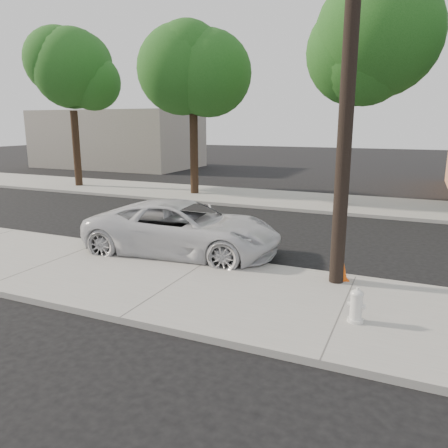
{
  "coord_description": "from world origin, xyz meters",
  "views": [
    {
      "loc": [
        5.17,
        -13.04,
        3.94
      ],
      "look_at": [
        0.05,
        -1.46,
        1.0
      ],
      "focal_mm": 35.0,
      "sensor_mm": 36.0,
      "label": 1
    }
  ],
  "objects_px": {
    "police_cruiser": "(183,228)",
    "traffic_cone": "(342,267)",
    "fire_hydrant": "(356,306)",
    "utility_pole": "(348,88)"
  },
  "relations": [
    {
      "from": "police_cruiser",
      "to": "fire_hydrant",
      "type": "height_order",
      "value": "police_cruiser"
    },
    {
      "from": "fire_hydrant",
      "to": "utility_pole",
      "type": "bearing_deg",
      "value": 114.77
    },
    {
      "from": "utility_pole",
      "to": "fire_hydrant",
      "type": "distance_m",
      "value": 4.77
    },
    {
      "from": "utility_pole",
      "to": "police_cruiser",
      "type": "height_order",
      "value": "utility_pole"
    },
    {
      "from": "utility_pole",
      "to": "traffic_cone",
      "type": "distance_m",
      "value": 4.24
    },
    {
      "from": "police_cruiser",
      "to": "utility_pole",
      "type": "bearing_deg",
      "value": -106.17
    },
    {
      "from": "police_cruiser",
      "to": "fire_hydrant",
      "type": "xyz_separation_m",
      "value": [
        5.47,
        -2.99,
        -0.35
      ]
    },
    {
      "from": "utility_pole",
      "to": "traffic_cone",
      "type": "xyz_separation_m",
      "value": [
        0.09,
        0.2,
        -4.24
      ]
    },
    {
      "from": "police_cruiser",
      "to": "traffic_cone",
      "type": "distance_m",
      "value": 4.9
    },
    {
      "from": "fire_hydrant",
      "to": "traffic_cone",
      "type": "relative_size",
      "value": 1.03
    }
  ]
}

